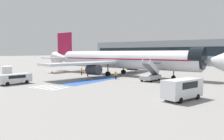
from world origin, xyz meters
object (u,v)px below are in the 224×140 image
(airliner, at_px, (120,60))
(ground_crew_2, at_px, (82,71))
(ground_crew_1, at_px, (116,75))
(service_van_0, at_px, (7,70))
(traffic_cone_1, at_px, (52,72))
(terminal_building, at_px, (181,53))
(service_van_2, at_px, (182,88))
(service_van_1, at_px, (15,78))
(ground_crew_0, at_px, (88,72))
(fuel_tanker, at_px, (137,63))
(traffic_cone_0, at_px, (91,79))
(boarding_stairs_forward, at_px, (151,76))

(airliner, relative_size, ground_crew_2, 27.03)
(ground_crew_2, bearing_deg, ground_crew_1, 1.53)
(service_van_0, bearing_deg, traffic_cone_1, 6.28)
(service_van_0, bearing_deg, terminal_building, 16.75)
(service_van_2, height_order, traffic_cone_1, service_van_2)
(service_van_1, bearing_deg, airliner, -101.44)
(service_van_0, distance_m, ground_crew_1, 26.36)
(ground_crew_0, bearing_deg, service_van_2, 87.51)
(airliner, xyz_separation_m, service_van_2, (19.80, -18.90, -2.29))
(fuel_tanker, distance_m, service_van_1, 44.85)
(service_van_0, relative_size, traffic_cone_0, 11.66)
(ground_crew_1, xyz_separation_m, traffic_cone_1, (-20.63, 1.82, -0.57))
(service_van_1, height_order, terminal_building, terminal_building)
(boarding_stairs_forward, distance_m, traffic_cone_1, 27.40)
(ground_crew_1, bearing_deg, traffic_cone_1, 159.51)
(service_van_1, height_order, ground_crew_0, ground_crew_0)
(airliner, height_order, boarding_stairs_forward, airliner)
(ground_crew_1, bearing_deg, fuel_tanker, 93.95)
(traffic_cone_1, bearing_deg, service_van_0, -116.12)
(airliner, xyz_separation_m, ground_crew_1, (3.33, -7.00, -2.78))
(ground_crew_0, xyz_separation_m, ground_crew_1, (8.19, -1.13, -0.08))
(service_van_0, xyz_separation_m, ground_crew_0, (17.06, 8.72, -0.32))
(service_van_2, height_order, traffic_cone_0, service_van_2)
(service_van_2, height_order, ground_crew_2, service_van_2)
(boarding_stairs_forward, bearing_deg, service_van_1, -132.46)
(service_van_1, distance_m, traffic_cone_0, 13.76)
(boarding_stairs_forward, relative_size, service_van_2, 0.95)
(traffic_cone_1, bearing_deg, airliner, 16.67)
(boarding_stairs_forward, distance_m, ground_crew_0, 14.97)
(fuel_tanker, height_order, ground_crew_2, fuel_tanker)
(fuel_tanker, height_order, traffic_cone_1, fuel_tanker)
(service_van_0, relative_size, terminal_building, 0.06)
(fuel_tanker, distance_m, ground_crew_1, 31.62)
(fuel_tanker, relative_size, ground_crew_1, 5.40)
(traffic_cone_1, bearing_deg, fuel_tanker, 70.10)
(service_van_2, distance_m, ground_crew_0, 27.89)
(traffic_cone_1, distance_m, terminal_building, 63.95)
(ground_crew_0, distance_m, ground_crew_1, 8.27)
(ground_crew_1, relative_size, traffic_cone_0, 3.37)
(fuel_tanker, bearing_deg, terminal_building, 167.95)
(service_van_1, relative_size, ground_crew_1, 3.45)
(service_van_0, relative_size, service_van_1, 1.00)
(boarding_stairs_forward, relative_size, ground_crew_1, 3.33)
(ground_crew_2, bearing_deg, boarding_stairs_forward, 11.99)
(traffic_cone_1, bearing_deg, ground_crew_0, -3.18)
(ground_crew_0, relative_size, traffic_cone_0, 3.63)
(airliner, height_order, ground_crew_1, airliner)
(airliner, relative_size, terminal_building, 0.54)
(ground_crew_0, xyz_separation_m, traffic_cone_0, (4.70, -4.53, -0.76))
(service_van_2, xyz_separation_m, traffic_cone_1, (-37.10, 13.72, -1.06))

